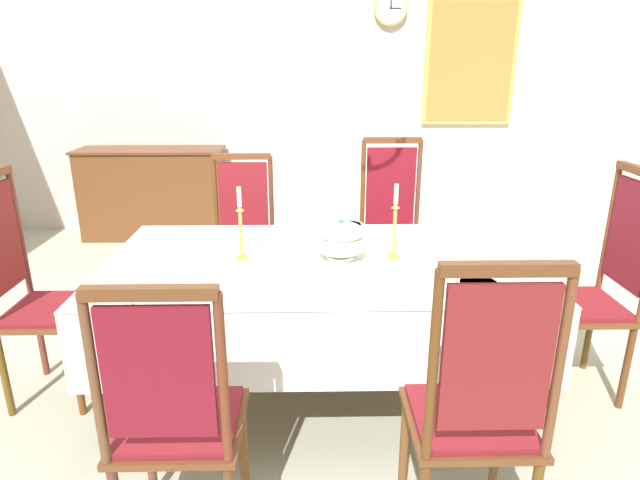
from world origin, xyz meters
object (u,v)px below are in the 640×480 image
object	(u,v)px
soup_tureen	(340,240)
bowl_near_right	(479,286)
chair_south_b	(477,407)
mounted_clock	(391,9)
framed_painting	(470,62)
chair_south_a	(175,416)
candlestick_east	(395,229)
sideboard	(154,193)
chair_head_west	(32,290)
bowl_far_left	(217,288)
spoon_secondary	(507,287)
dining_table	(318,273)
chair_head_east	(598,284)
spoon_primary	(133,295)
chair_north_b	(391,229)
bowl_near_left	(157,294)
candlestick_west	(241,231)
bowl_far_right	(349,227)
chair_north_a	(243,235)

from	to	relation	value
soup_tureen	bowl_near_right	xyz separation A→B (m)	(0.58, -0.42, -0.08)
chair_south_b	mounted_clock	distance (m)	4.34
soup_tureen	framed_painting	size ratio (longest dim) A/B	0.21
chair_south_a	mounted_clock	xyz separation A→B (m)	(1.26, 4.02, 1.63)
chair_south_a	candlestick_east	bearing A→B (deg)	48.18
chair_south_a	sideboard	xyz separation A→B (m)	(-1.12, 3.77, -0.12)
candlestick_east	mounted_clock	xyz separation A→B (m)	(0.37, 3.03, 1.28)
chair_head_west	bowl_far_left	size ratio (longest dim) A/B	7.44
spoon_secondary	sideboard	size ratio (longest dim) A/B	0.12
dining_table	bowl_near_right	xyz separation A→B (m)	(0.69, -0.42, 0.10)
chair_south_b	chair_head_west	bearing A→B (deg)	153.43
dining_table	framed_painting	bearing A→B (deg)	62.61
spoon_secondary	dining_table	bearing A→B (deg)	167.78
chair_head_east	spoon_secondary	bearing A→B (deg)	121.59
bowl_near_right	spoon_primary	bearing A→B (deg)	-179.31
chair_south_b	chair_south_a	bearing A→B (deg)	179.77
chair_south_a	spoon_primary	world-z (taller)	chair_south_a
chair_north_b	candlestick_east	xyz separation A→B (m)	(-0.15, -1.00, 0.31)
dining_table	chair_south_b	world-z (taller)	chair_south_b
soup_tureen	bowl_near_left	xyz separation A→B (m)	(-0.80, -0.46, -0.08)
framed_painting	candlestick_west	bearing A→B (deg)	-122.79
chair_head_west	bowl_near_left	size ratio (longest dim) A/B	8.66
chair_south_a	mounted_clock	distance (m)	4.52
sideboard	mounted_clock	bearing A→B (deg)	-174.10
chair_head_west	spoon_primary	size ratio (longest dim) A/B	6.99
chair_south_a	bowl_far_right	bearing A→B (deg)	64.66
chair_north_b	bowl_near_right	bearing A→B (deg)	96.53
dining_table	sideboard	xyz separation A→B (m)	(-1.62, 2.78, -0.24)
chair_north_a	sideboard	distance (m)	2.11
chair_north_a	chair_north_b	bearing A→B (deg)	-179.65
spoon_primary	sideboard	world-z (taller)	sideboard
sideboard	chair_south_b	bearing A→B (deg)	119.62
bowl_near_left	bowl_far_left	xyz separation A→B (m)	(0.25, 0.05, 0.00)
bowl_far_right	spoon_secondary	size ratio (longest dim) A/B	1.02
chair_south_b	candlestick_east	size ratio (longest dim) A/B	3.05
chair_north_a	bowl_far_right	xyz separation A→B (m)	(0.69, -0.52, 0.21)
chair_north_a	spoon_secondary	bearing A→B (deg)	133.87
bowl_far_right	chair_north_a	bearing A→B (deg)	143.21
chair_north_a	candlestick_east	size ratio (longest dim) A/B	2.92
chair_south_b	bowl_far_right	distance (m)	1.52
dining_table	spoon_secondary	bearing A→B (deg)	-25.35
chair_north_a	bowl_far_left	distance (m)	1.42
bowl_near_right	bowl_far_right	bearing A→B (deg)	119.33
bowl_near_left	sideboard	xyz separation A→B (m)	(-0.93, 3.24, -0.33)
chair_head_west	bowl_far_right	distance (m)	1.73
chair_north_a	bowl_near_left	world-z (taller)	chair_north_a
spoon_primary	sideboard	xyz separation A→B (m)	(-0.83, 3.22, -0.32)
candlestick_west	spoon_secondary	bearing A→B (deg)	-17.94
bowl_far_right	sideboard	distance (m)	2.95
candlestick_west	bowl_near_left	distance (m)	0.57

